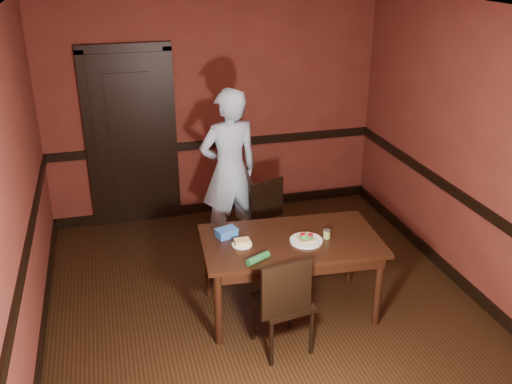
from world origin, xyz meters
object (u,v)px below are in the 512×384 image
chair_far (266,226)px  cheese_saucer (242,243)px  dining_table (290,275)px  sandwich_plate (306,239)px  food_tub (227,233)px  chair_near (282,300)px  sauce_jar (327,234)px  person (229,171)px

chair_far → cheese_saucer: chair_far is taller
dining_table → cheese_saucer: bearing=-176.6°
sandwich_plate → food_tub: size_ratio=1.36×
chair_near → food_tub: 0.82m
cheese_saucer → sauce_jar: bearing=-5.3°
dining_table → person: (-0.25, 1.36, 0.54)m
chair_near → person: bearing=-98.6°
chair_near → chair_far: bearing=-109.6°
chair_far → sauce_jar: (0.29, -0.94, 0.35)m
person → sandwich_plate: (0.36, -1.44, -0.14)m
person → food_tub: (-0.29, -1.16, -0.13)m
person → cheese_saucer: size_ratio=10.20×
sandwich_plate → sauce_jar: sauce_jar is taller
dining_table → chair_far: chair_far is taller
chair_far → chair_near: 1.40m
chair_far → food_tub: (-0.56, -0.68, 0.35)m
dining_table → sauce_jar: (0.31, -0.06, 0.41)m
dining_table → person: bearing=104.6°
chair_far → sandwich_plate: chair_far is taller
dining_table → chair_near: size_ratio=1.72×
dining_table → sauce_jar: sauce_jar is taller
sauce_jar → food_tub: 0.89m
sandwich_plate → sauce_jar: size_ratio=3.73×
sauce_jar → food_tub: same height
chair_far → chair_near: size_ratio=0.95×
sandwich_plate → cheese_saucer: bearing=171.3°
dining_table → food_tub: size_ratio=7.40×
dining_table → chair_far: 0.88m
person → food_tub: bearing=66.3°
person → chair_near: bearing=80.9°
chair_far → food_tub: bearing=-150.6°
chair_far → sauce_jar: 1.04m
person → cheese_saucer: bearing=72.2°
chair_far → sandwich_plate: (0.09, -0.96, 0.33)m
food_tub → dining_table: bearing=-36.4°
sauce_jar → food_tub: bearing=163.2°
person → dining_table: bearing=90.9°
sandwich_plate → food_tub: 0.71m
dining_table → cheese_saucer: (-0.45, 0.01, 0.39)m
chair_near → food_tub: size_ratio=4.31×
chair_near → food_tub: (-0.31, 0.69, 0.32)m
chair_far → sauce_jar: chair_far is taller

